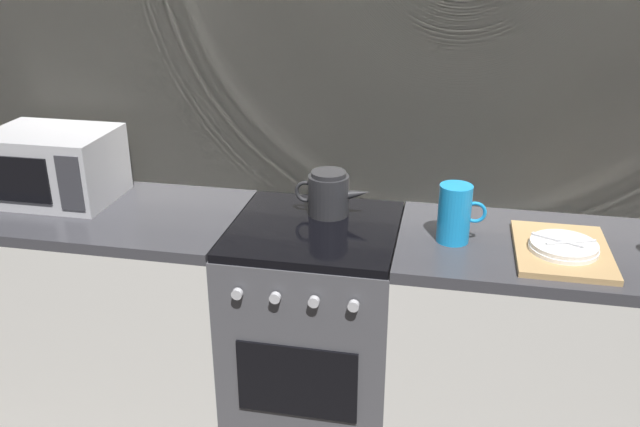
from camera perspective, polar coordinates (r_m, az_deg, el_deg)
name	(u,v)px	position (r m, az deg, el deg)	size (l,w,h in m)	color
ground_plane	(315,427)	(2.88, -0.40, -17.62)	(8.00, 8.00, 0.00)	#47423D
back_wall	(332,121)	(2.60, 0.99, 7.87)	(3.60, 0.05, 2.40)	#B2AD9E
counter_left	(99,309)	(2.91, -18.24, -7.69)	(1.20, 0.60, 0.90)	silver
stove_unit	(315,334)	(2.61, -0.43, -10.13)	(0.60, 0.63, 0.90)	#4C4C51
counter_right	(561,361)	(2.61, 19.71, -11.66)	(1.20, 0.60, 0.90)	silver
microwave	(54,165)	(2.79, -21.58, 3.81)	(0.46, 0.35, 0.27)	#B2B2B7
kettle	(329,194)	(2.47, 0.76, 1.70)	(0.28, 0.15, 0.17)	#262628
pitcher	(455,213)	(2.29, 11.35, 0.00)	(0.16, 0.11, 0.20)	#198CD8
dish_pile	(563,249)	(2.32, 19.84, -2.85)	(0.30, 0.40, 0.06)	tan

